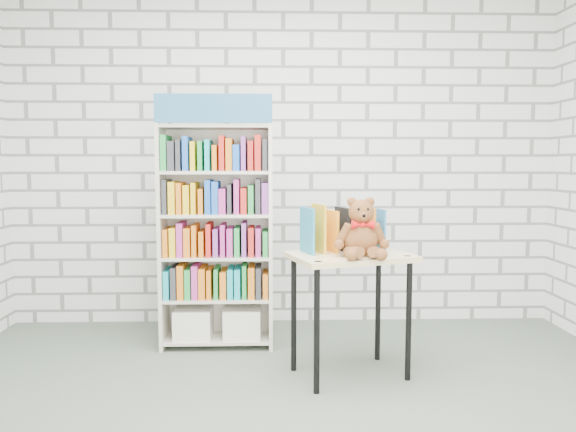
{
  "coord_description": "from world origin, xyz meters",
  "views": [
    {
      "loc": [
        -0.11,
        -2.68,
        1.33
      ],
      "look_at": [
        0.01,
        0.95,
        0.99
      ],
      "focal_mm": 35.0,
      "sensor_mm": 36.0,
      "label": 1
    }
  ],
  "objects": [
    {
      "name": "ground",
      "position": [
        0.0,
        0.0,
        0.0
      ],
      "size": [
        4.5,
        4.5,
        0.0
      ],
      "primitive_type": "plane",
      "color": "#4B5749",
      "rests_on": "ground"
    },
    {
      "name": "room_shell",
      "position": [
        0.0,
        0.0,
        1.78
      ],
      "size": [
        4.52,
        4.02,
        2.81
      ],
      "color": "silver",
      "rests_on": "ground"
    },
    {
      "name": "bookshelf",
      "position": [
        -0.5,
        1.36,
        0.82
      ],
      "size": [
        0.8,
        0.31,
        1.8
      ],
      "color": "beige",
      "rests_on": "ground"
    },
    {
      "name": "display_table",
      "position": [
        0.39,
        0.74,
        0.66
      ],
      "size": [
        0.84,
        0.69,
        0.77
      ],
      "color": "#DDC384",
      "rests_on": "ground"
    },
    {
      "name": "table_books",
      "position": [
        0.35,
        0.85,
        0.92
      ],
      "size": [
        0.54,
        0.36,
        0.3
      ],
      "color": "teal",
      "rests_on": "display_table"
    },
    {
      "name": "teddy_bear",
      "position": [
        0.44,
        0.64,
        0.92
      ],
      "size": [
        0.33,
        0.31,
        0.36
      ],
      "color": "brown",
      "rests_on": "display_table"
    }
  ]
}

